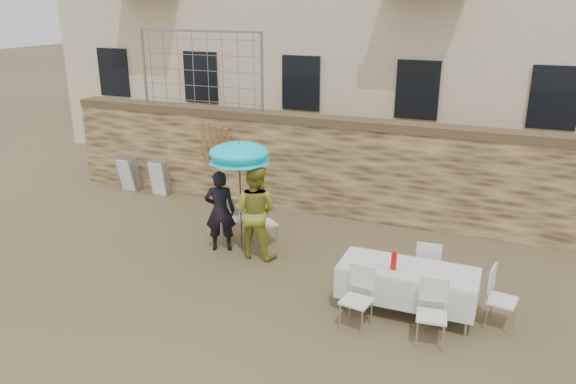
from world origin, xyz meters
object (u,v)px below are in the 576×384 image
at_px(table_chair_front_left, 356,299).
at_px(chair_stack_left, 133,172).
at_px(table_chair_side, 503,299).
at_px(table_chair_front_right, 432,315).
at_px(couple_chair_right, 265,222).
at_px(umbrella, 239,156).
at_px(man_suit, 220,211).
at_px(woman_dress, 255,212).
at_px(chair_stack_right, 163,176).
at_px(soda_bottle, 394,262).
at_px(couple_chair_left, 234,217).
at_px(banquet_table, 408,270).
at_px(table_chair_back, 428,265).

height_order(table_chair_front_left, chair_stack_left, table_chair_front_left).
bearing_deg(table_chair_side, table_chair_front_right, 142.29).
relative_size(couple_chair_right, table_chair_side, 1.00).
relative_size(umbrella, chair_stack_left, 2.22).
relative_size(couple_chair_right, chair_stack_left, 1.04).
relative_size(man_suit, chair_stack_left, 1.76).
relative_size(woman_dress, table_chair_side, 1.89).
bearing_deg(chair_stack_right, soda_bottle, -27.89).
relative_size(couple_chair_left, table_chair_side, 1.00).
bearing_deg(man_suit, chair_stack_right, -62.18).
distance_m(man_suit, chair_stack_right, 3.86).
bearing_deg(man_suit, table_chair_front_right, 134.96).
xyz_separation_m(table_chair_front_right, chair_stack_left, (-8.24, 4.11, -0.02)).
bearing_deg(table_chair_side, couple_chair_left, 83.87).
distance_m(banquet_table, table_chair_front_right, 0.94).
bearing_deg(chair_stack_right, table_chair_side, -21.60).
bearing_deg(banquet_table, table_chair_front_right, -56.31).
relative_size(umbrella, chair_stack_right, 2.22).
xyz_separation_m(couple_chair_left, table_chair_side, (5.23, -1.41, 0.00)).
height_order(umbrella, table_chair_front_left, umbrella).
bearing_deg(man_suit, chair_stack_left, -55.14).
bearing_deg(soda_bottle, woman_dress, 158.97).
xyz_separation_m(man_suit, soda_bottle, (3.63, -1.11, 0.10)).
relative_size(umbrella, table_chair_side, 2.13).
bearing_deg(table_chair_side, chair_stack_left, 79.28).
distance_m(woman_dress, umbrella, 1.08).
bearing_deg(soda_bottle, umbrella, 159.51).
xyz_separation_m(woman_dress, banquet_table, (3.08, -0.96, -0.18)).
bearing_deg(soda_bottle, banquet_table, 36.87).
bearing_deg(chair_stack_right, umbrella, -34.09).
relative_size(man_suit, woman_dress, 0.89).
height_order(couple_chair_left, soda_bottle, soda_bottle).
xyz_separation_m(couple_chair_left, chair_stack_left, (-3.91, 1.85, -0.02)).
relative_size(banquet_table, table_chair_front_right, 2.19).
distance_m(man_suit, table_chair_front_right, 4.67).
bearing_deg(couple_chair_right, chair_stack_right, 12.78).
height_order(table_chair_front_left, table_chair_back, same).
bearing_deg(banquet_table, couple_chair_right, 154.29).
distance_m(woman_dress, chair_stack_right, 4.48).
relative_size(soda_bottle, chair_stack_left, 0.28).
height_order(man_suit, table_chair_front_left, man_suit).
bearing_deg(table_chair_side, soda_bottle, 107.81).
bearing_deg(table_chair_front_left, table_chair_side, 32.25).
xyz_separation_m(woman_dress, table_chair_front_right, (3.58, -1.71, -0.43)).
height_order(couple_chair_right, table_chair_back, same).
relative_size(table_chair_side, chair_stack_left, 1.04).
bearing_deg(couple_chair_right, chair_stack_left, 17.43).
relative_size(umbrella, soda_bottle, 7.85).
xyz_separation_m(man_suit, woman_dress, (0.75, 0.00, 0.10)).
height_order(couple_chair_left, table_chair_back, same).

